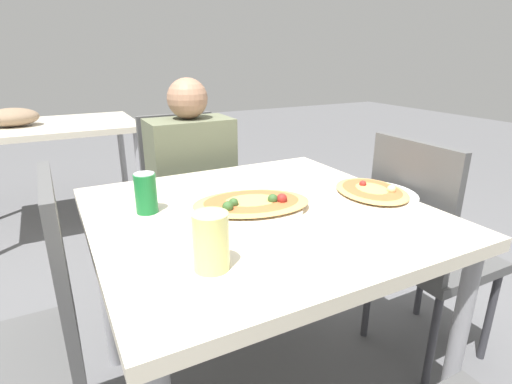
{
  "coord_description": "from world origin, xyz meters",
  "views": [
    {
      "loc": [
        -0.55,
        -1.02,
        1.23
      ],
      "look_at": [
        -0.01,
        0.0,
        0.82
      ],
      "focal_mm": 28.0,
      "sensor_mm": 36.0,
      "label": 1
    }
  ],
  "objects_px": {
    "chair_side_left": "(26,336)",
    "person_seated": "(193,180)",
    "drink_glass": "(211,241)",
    "chair_far_seated": "(186,200)",
    "pizza_main": "(252,204)",
    "dining_table": "(260,233)",
    "chair_side_right": "(424,244)",
    "pizza_second": "(371,193)",
    "soda_can": "(146,193)"
  },
  "relations": [
    {
      "from": "chair_far_seated",
      "to": "chair_side_right",
      "type": "bearing_deg",
      "value": 126.13
    },
    {
      "from": "dining_table",
      "to": "person_seated",
      "type": "xyz_separation_m",
      "value": [
        0.02,
        0.7,
        -0.02
      ]
    },
    {
      "from": "dining_table",
      "to": "pizza_second",
      "type": "bearing_deg",
      "value": -11.14
    },
    {
      "from": "chair_side_right",
      "to": "pizza_main",
      "type": "bearing_deg",
      "value": -97.65
    },
    {
      "from": "chair_side_left",
      "to": "person_seated",
      "type": "relative_size",
      "value": 0.83
    },
    {
      "from": "pizza_second",
      "to": "person_seated",
      "type": "bearing_deg",
      "value": 115.23
    },
    {
      "from": "dining_table",
      "to": "chair_side_left",
      "type": "xyz_separation_m",
      "value": [
        -0.68,
        0.03,
        -0.16
      ]
    },
    {
      "from": "pizza_main",
      "to": "pizza_second",
      "type": "xyz_separation_m",
      "value": [
        0.41,
        -0.09,
        -0.0
      ]
    },
    {
      "from": "pizza_second",
      "to": "pizza_main",
      "type": "bearing_deg",
      "value": 168.16
    },
    {
      "from": "person_seated",
      "to": "soda_can",
      "type": "distance_m",
      "value": 0.67
    },
    {
      "from": "dining_table",
      "to": "chair_side_left",
      "type": "height_order",
      "value": "chair_side_left"
    },
    {
      "from": "drink_glass",
      "to": "chair_side_left",
      "type": "bearing_deg",
      "value": 144.8
    },
    {
      "from": "dining_table",
      "to": "chair_far_seated",
      "type": "bearing_deg",
      "value": 88.56
    },
    {
      "from": "chair_far_seated",
      "to": "chair_side_left",
      "type": "relative_size",
      "value": 1.0
    },
    {
      "from": "soda_can",
      "to": "pizza_second",
      "type": "distance_m",
      "value": 0.74
    },
    {
      "from": "dining_table",
      "to": "chair_side_left",
      "type": "relative_size",
      "value": 1.07
    },
    {
      "from": "chair_far_seated",
      "to": "person_seated",
      "type": "relative_size",
      "value": 0.83
    },
    {
      "from": "chair_side_right",
      "to": "soda_can",
      "type": "distance_m",
      "value": 1.07
    },
    {
      "from": "dining_table",
      "to": "soda_can",
      "type": "height_order",
      "value": "soda_can"
    },
    {
      "from": "chair_far_seated",
      "to": "chair_side_right",
      "type": "xyz_separation_m",
      "value": [
        0.66,
        -0.91,
        0.0
      ]
    },
    {
      "from": "dining_table",
      "to": "chair_far_seated",
      "type": "xyz_separation_m",
      "value": [
        0.02,
        0.82,
        -0.16
      ]
    },
    {
      "from": "person_seated",
      "to": "pizza_second",
      "type": "height_order",
      "value": "person_seated"
    },
    {
      "from": "soda_can",
      "to": "drink_glass",
      "type": "height_order",
      "value": "drink_glass"
    },
    {
      "from": "chair_side_right",
      "to": "person_seated",
      "type": "distance_m",
      "value": 1.04
    },
    {
      "from": "chair_far_seated",
      "to": "chair_side_left",
      "type": "xyz_separation_m",
      "value": [
        -0.71,
        -0.79,
        0.0
      ]
    },
    {
      "from": "chair_side_left",
      "to": "chair_side_right",
      "type": "xyz_separation_m",
      "value": [
        1.37,
        -0.12,
        0.0
      ]
    },
    {
      "from": "chair_side_right",
      "to": "pizza_second",
      "type": "xyz_separation_m",
      "value": [
        -0.3,
        0.01,
        0.26
      ]
    },
    {
      "from": "chair_side_right",
      "to": "pizza_second",
      "type": "height_order",
      "value": "chair_side_right"
    },
    {
      "from": "dining_table",
      "to": "pizza_main",
      "type": "xyz_separation_m",
      "value": [
        -0.02,
        0.01,
        0.1
      ]
    },
    {
      "from": "drink_glass",
      "to": "chair_side_right",
      "type": "bearing_deg",
      "value": 10.63
    },
    {
      "from": "chair_side_right",
      "to": "chair_side_left",
      "type": "bearing_deg",
      "value": -94.9
    },
    {
      "from": "dining_table",
      "to": "person_seated",
      "type": "bearing_deg",
      "value": 88.32
    },
    {
      "from": "drink_glass",
      "to": "chair_far_seated",
      "type": "bearing_deg",
      "value": 75.27
    },
    {
      "from": "person_seated",
      "to": "pizza_main",
      "type": "bearing_deg",
      "value": 86.41
    },
    {
      "from": "drink_glass",
      "to": "pizza_second",
      "type": "xyz_separation_m",
      "value": [
        0.65,
        0.19,
        -0.05
      ]
    },
    {
      "from": "chair_side_left",
      "to": "pizza_second",
      "type": "relative_size",
      "value": 2.89
    },
    {
      "from": "chair_side_left",
      "to": "person_seated",
      "type": "distance_m",
      "value": 0.98
    },
    {
      "from": "person_seated",
      "to": "chair_side_left",
      "type": "bearing_deg",
      "value": 43.61
    },
    {
      "from": "chair_side_left",
      "to": "dining_table",
      "type": "bearing_deg",
      "value": -92.69
    },
    {
      "from": "pizza_main",
      "to": "pizza_second",
      "type": "distance_m",
      "value": 0.42
    },
    {
      "from": "chair_side_left",
      "to": "pizza_main",
      "type": "height_order",
      "value": "chair_side_left"
    },
    {
      "from": "chair_far_seated",
      "to": "drink_glass",
      "type": "height_order",
      "value": "chair_far_seated"
    },
    {
      "from": "person_seated",
      "to": "drink_glass",
      "type": "xyz_separation_m",
      "value": [
        -0.29,
        -0.97,
        0.17
      ]
    },
    {
      "from": "person_seated",
      "to": "soda_can",
      "type": "height_order",
      "value": "person_seated"
    },
    {
      "from": "dining_table",
      "to": "drink_glass",
      "type": "bearing_deg",
      "value": -135.19
    },
    {
      "from": "chair_side_left",
      "to": "pizza_main",
      "type": "bearing_deg",
      "value": -91.94
    },
    {
      "from": "person_seated",
      "to": "drink_glass",
      "type": "height_order",
      "value": "person_seated"
    },
    {
      "from": "dining_table",
      "to": "chair_far_seated",
      "type": "relative_size",
      "value": 1.07
    },
    {
      "from": "chair_side_left",
      "to": "soda_can",
      "type": "distance_m",
      "value": 0.49
    },
    {
      "from": "chair_side_left",
      "to": "soda_can",
      "type": "xyz_separation_m",
      "value": [
        0.37,
        0.11,
        0.3
      ]
    }
  ]
}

